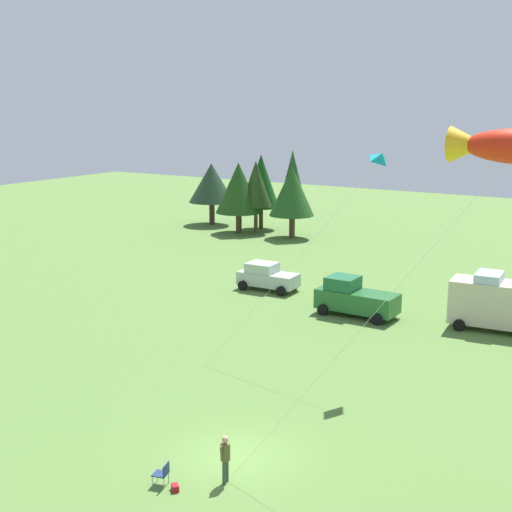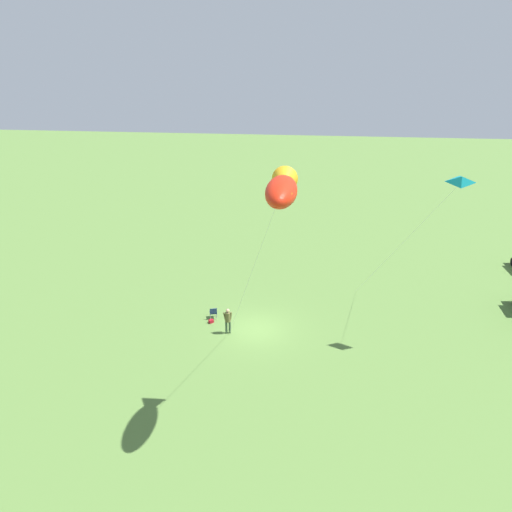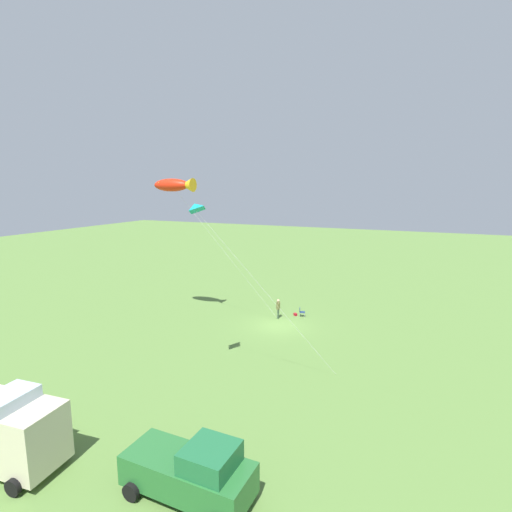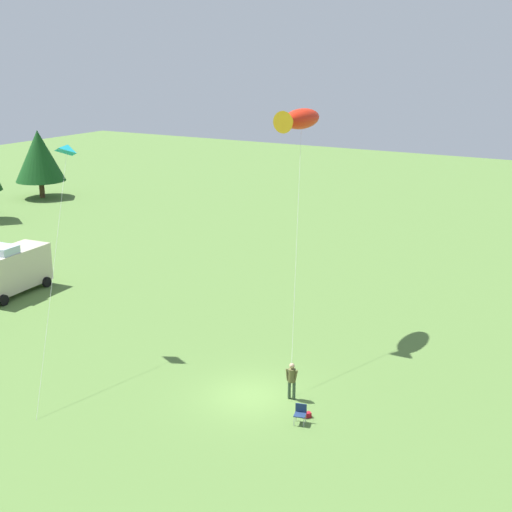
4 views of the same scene
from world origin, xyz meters
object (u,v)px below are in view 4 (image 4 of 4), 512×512
(folding_chair, at_px, (300,412))
(kite_large_fish, at_px, (298,119))
(backpack_on_grass, at_px, (307,415))
(kite_delta_teal, at_px, (68,149))
(van_camper_beige, at_px, (10,269))
(person_kite_flyer, at_px, (292,378))

(folding_chair, xyz_separation_m, kite_large_fish, (9.50, 5.07, 11.13))
(backpack_on_grass, relative_size, kite_large_fish, 0.03)
(backpack_on_grass, height_order, kite_delta_teal, kite_delta_teal)
(folding_chair, distance_m, van_camper_beige, 24.20)
(person_kite_flyer, relative_size, van_camper_beige, 0.31)
(folding_chair, xyz_separation_m, backpack_on_grass, (0.56, -0.05, -0.38))
(folding_chair, bearing_deg, person_kite_flyer, -158.03)
(person_kite_flyer, relative_size, folding_chair, 2.12)
(kite_delta_teal, bearing_deg, backpack_on_grass, -95.38)
(kite_large_fish, bearing_deg, folding_chair, -151.92)
(person_kite_flyer, distance_m, kite_large_fish, 13.69)
(van_camper_beige, xyz_separation_m, kite_delta_teal, (-3.65, -9.47, 8.71))
(person_kite_flyer, height_order, van_camper_beige, van_camper_beige)
(backpack_on_grass, distance_m, van_camper_beige, 24.14)
(backpack_on_grass, bearing_deg, van_camper_beige, 78.08)
(person_kite_flyer, distance_m, folding_chair, 2.21)
(kite_large_fish, height_order, kite_delta_teal, kite_large_fish)
(kite_large_fish, bearing_deg, person_kite_flyer, -154.15)
(person_kite_flyer, xyz_separation_m, kite_delta_teal, (0.18, 12.76, 9.33))
(backpack_on_grass, xyz_separation_m, kite_large_fish, (8.94, 5.12, 11.51))
(person_kite_flyer, distance_m, van_camper_beige, 22.57)
(van_camper_beige, xyz_separation_m, kite_large_fish, (3.97, -18.46, 9.98))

